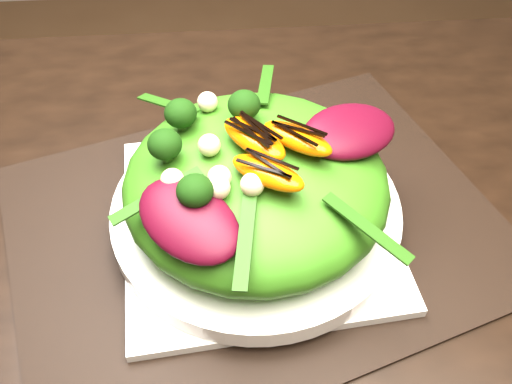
{
  "coord_description": "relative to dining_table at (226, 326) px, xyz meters",
  "views": [
    {
      "loc": [
        0.01,
        -0.23,
        1.16
      ],
      "look_at": [
        0.03,
        0.09,
        0.8
      ],
      "focal_mm": 38.0,
      "sensor_mm": 36.0,
      "label": 1
    }
  ],
  "objects": [
    {
      "name": "dining_table",
      "position": [
        0.0,
        0.0,
        0.0
      ],
      "size": [
        1.6,
        0.9,
        0.75
      ],
      "primitive_type": "cube",
      "color": "black",
      "rests_on": "floor"
    },
    {
      "name": "placemat",
      "position": [
        0.03,
        0.09,
        0.02
      ],
      "size": [
        0.54,
        0.47,
        0.0
      ],
      "primitive_type": "cube",
      "rotation": [
        0.0,
        0.0,
        0.31
      ],
      "color": "black",
      "rests_on": "dining_table"
    },
    {
      "name": "plate_base",
      "position": [
        0.03,
        0.09,
        0.03
      ],
      "size": [
        0.27,
        0.27,
        0.01
      ],
      "primitive_type": "cube",
      "rotation": [
        0.0,
        0.0,
        0.09
      ],
      "color": "white",
      "rests_on": "placemat"
    },
    {
      "name": "salad_bowl",
      "position": [
        0.03,
        0.09,
        0.04
      ],
      "size": [
        0.32,
        0.32,
        0.02
      ],
      "primitive_type": "cylinder",
      "rotation": [
        0.0,
        0.0,
        -0.22
      ],
      "color": "white",
      "rests_on": "plate_base"
    },
    {
      "name": "lettuce_mound",
      "position": [
        0.03,
        0.09,
        0.08
      ],
      "size": [
        0.29,
        0.29,
        0.08
      ],
      "primitive_type": "ellipsoid",
      "rotation": [
        0.0,
        0.0,
        0.26
      ],
      "color": "#3D7D17",
      "rests_on": "salad_bowl"
    },
    {
      "name": "radicchio_leaf",
      "position": [
        0.12,
        0.11,
        0.12
      ],
      "size": [
        0.11,
        0.09,
        0.02
      ],
      "primitive_type": "ellipsoid",
      "rotation": [
        0.0,
        0.0,
        0.43
      ],
      "color": "#410715",
      "rests_on": "lettuce_mound"
    },
    {
      "name": "orange_segment",
      "position": [
        0.03,
        0.11,
        0.13
      ],
      "size": [
        0.06,
        0.03,
        0.02
      ],
      "primitive_type": "ellipsoid",
      "rotation": [
        0.0,
        0.0,
        -0.0
      ],
      "color": "#E55B03",
      "rests_on": "lettuce_mound"
    },
    {
      "name": "broccoli_floret",
      "position": [
        -0.02,
        0.14,
        0.13
      ],
      "size": [
        0.04,
        0.04,
        0.04
      ],
      "primitive_type": "sphere",
      "rotation": [
        0.0,
        0.0,
        -0.14
      ],
      "color": "black",
      "rests_on": "lettuce_mound"
    },
    {
      "name": "macadamia_nut",
      "position": [
        0.07,
        0.05,
        0.13
      ],
      "size": [
        0.02,
        0.02,
        0.02
      ],
      "primitive_type": "sphere",
      "rotation": [
        0.0,
        0.0,
        -0.4
      ],
      "color": "beige",
      "rests_on": "lettuce_mound"
    },
    {
      "name": "balsamic_drizzle",
      "position": [
        0.03,
        0.11,
        0.14
      ],
      "size": [
        0.05,
        0.0,
        0.0
      ],
      "primitive_type": "cube",
      "rotation": [
        0.0,
        0.0,
        -0.0
      ],
      "color": "black",
      "rests_on": "orange_segment"
    }
  ]
}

